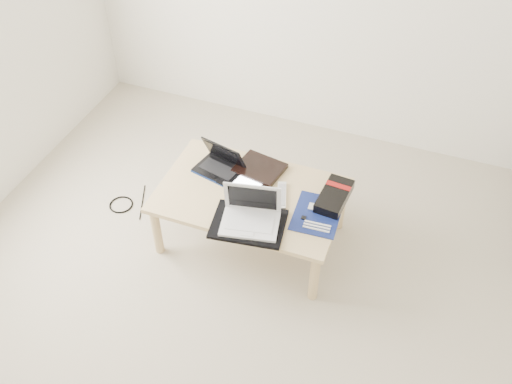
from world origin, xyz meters
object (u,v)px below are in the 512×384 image
at_px(coffee_table, 251,199).
at_px(gpu_box, 334,197).
at_px(white_laptop, 251,215).
at_px(netbook, 220,164).

bearing_deg(coffee_table, gpu_box, 13.60).
distance_m(white_laptop, gpu_box, 0.52).
distance_m(coffee_table, netbook, 0.30).
relative_size(coffee_table, white_laptop, 3.07).
distance_m(netbook, gpu_box, 0.73).
xyz_separation_m(coffee_table, netbook, (-0.25, 0.13, 0.09)).
height_order(coffee_table, white_laptop, white_laptop).
bearing_deg(gpu_box, coffee_table, -166.40).
relative_size(netbook, white_laptop, 0.90).
distance_m(netbook, white_laptop, 0.50).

